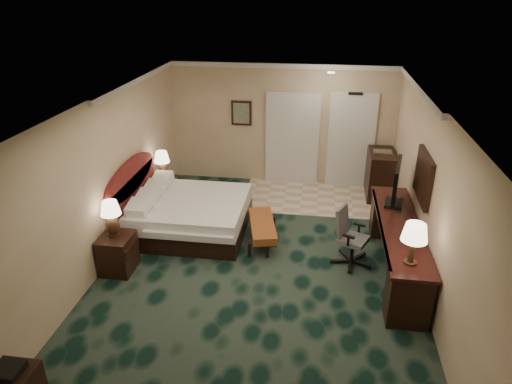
# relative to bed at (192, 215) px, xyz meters

# --- Properties ---
(floor) EXTENTS (5.00, 7.50, 0.00)m
(floor) POSITION_rel_bed_xyz_m (1.41, -1.15, -0.32)
(floor) COLOR black
(floor) RESTS_ON ground
(ceiling) EXTENTS (5.00, 7.50, 0.00)m
(ceiling) POSITION_rel_bed_xyz_m (1.41, -1.15, 2.38)
(ceiling) COLOR white
(ceiling) RESTS_ON wall_back
(wall_back) EXTENTS (5.00, 0.00, 2.70)m
(wall_back) POSITION_rel_bed_xyz_m (1.41, 2.60, 1.03)
(wall_back) COLOR tan
(wall_back) RESTS_ON ground
(wall_left) EXTENTS (0.00, 7.50, 2.70)m
(wall_left) POSITION_rel_bed_xyz_m (-1.09, -1.15, 1.03)
(wall_left) COLOR tan
(wall_left) RESTS_ON ground
(wall_right) EXTENTS (0.00, 7.50, 2.70)m
(wall_right) POSITION_rel_bed_xyz_m (3.91, -1.15, 1.03)
(wall_right) COLOR tan
(wall_right) RESTS_ON ground
(crown_molding) EXTENTS (5.00, 7.50, 0.10)m
(crown_molding) POSITION_rel_bed_xyz_m (1.41, -1.15, 2.33)
(crown_molding) COLOR silver
(crown_molding) RESTS_ON wall_back
(tile_patch) EXTENTS (3.20, 1.70, 0.01)m
(tile_patch) POSITION_rel_bed_xyz_m (2.31, 1.75, -0.31)
(tile_patch) COLOR tan
(tile_patch) RESTS_ON ground
(headboard) EXTENTS (0.12, 2.00, 1.40)m
(headboard) POSITION_rel_bed_xyz_m (-1.03, -0.15, 0.38)
(headboard) COLOR #551714
(headboard) RESTS_ON ground
(entry_door) EXTENTS (1.02, 0.06, 2.18)m
(entry_door) POSITION_rel_bed_xyz_m (2.96, 2.57, 0.73)
(entry_door) COLOR silver
(entry_door) RESTS_ON ground
(closet_doors) EXTENTS (1.20, 0.06, 2.10)m
(closet_doors) POSITION_rel_bed_xyz_m (1.66, 2.56, 0.73)
(closet_doors) COLOR silver
(closet_doors) RESTS_ON ground
(wall_art) EXTENTS (0.45, 0.06, 0.55)m
(wall_art) POSITION_rel_bed_xyz_m (0.51, 2.56, 1.28)
(wall_art) COLOR #445E4F
(wall_art) RESTS_ON wall_back
(wall_mirror) EXTENTS (0.05, 0.95, 0.75)m
(wall_mirror) POSITION_rel_bed_xyz_m (3.87, -0.55, 1.23)
(wall_mirror) COLOR white
(wall_mirror) RESTS_ON wall_right
(bed) EXTENTS (1.99, 1.84, 0.63)m
(bed) POSITION_rel_bed_xyz_m (0.00, 0.00, 0.00)
(bed) COLOR silver
(bed) RESTS_ON ground
(nightstand_near) EXTENTS (0.49, 0.57, 0.62)m
(nightstand_near) POSITION_rel_bed_xyz_m (-0.83, -1.42, -0.01)
(nightstand_near) COLOR black
(nightstand_near) RESTS_ON ground
(nightstand_far) EXTENTS (0.48, 0.55, 0.60)m
(nightstand_far) POSITION_rel_bed_xyz_m (-0.83, 0.93, -0.01)
(nightstand_far) COLOR black
(nightstand_far) RESTS_ON ground
(lamp_near) EXTENTS (0.32, 0.32, 0.59)m
(lamp_near) POSITION_rel_bed_xyz_m (-0.87, -1.37, 0.60)
(lamp_near) COLOR black
(lamp_near) RESTS_ON nightstand_near
(lamp_far) EXTENTS (0.31, 0.31, 0.59)m
(lamp_far) POSITION_rel_bed_xyz_m (-0.84, 0.95, 0.58)
(lamp_far) COLOR black
(lamp_far) RESTS_ON nightstand_far
(bed_bench) EXTENTS (0.66, 1.25, 0.40)m
(bed_bench) POSITION_rel_bed_xyz_m (1.35, -0.23, -0.11)
(bed_bench) COLOR brown
(bed_bench) RESTS_ON ground
(desk) EXTENTS (0.63, 2.90, 0.84)m
(desk) POSITION_rel_bed_xyz_m (3.57, -0.81, 0.10)
(desk) COLOR black
(desk) RESTS_ON ground
(tv) EXTENTS (0.26, 0.95, 0.74)m
(tv) POSITION_rel_bed_xyz_m (3.56, -0.09, 0.89)
(tv) COLOR black
(tv) RESTS_ON desk
(desk_lamp) EXTENTS (0.43, 0.43, 0.60)m
(desk_lamp) POSITION_rel_bed_xyz_m (3.56, -1.88, 0.82)
(desk_lamp) COLOR black
(desk_lamp) RESTS_ON desk
(desk_chair) EXTENTS (0.73, 0.72, 0.97)m
(desk_chair) POSITION_rel_bed_xyz_m (2.90, -0.69, 0.17)
(desk_chair) COLOR #535353
(desk_chair) RESTS_ON ground
(minibar) EXTENTS (0.53, 0.96, 1.01)m
(minibar) POSITION_rel_bed_xyz_m (3.59, 2.05, 0.19)
(minibar) COLOR black
(minibar) RESTS_ON ground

